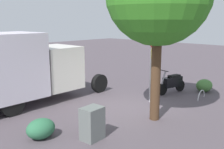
% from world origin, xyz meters
% --- Properties ---
extents(ground_plane, '(60.00, 60.00, 0.00)m').
position_xyz_m(ground_plane, '(0.00, 0.00, 0.00)').
color(ground_plane, '#4E454C').
extents(box_truck_near, '(7.43, 2.25, 3.03)m').
position_xyz_m(box_truck_near, '(3.05, -3.47, 1.65)').
color(box_truck_near, black).
rests_on(box_truck_near, ground).
extents(motorcycle, '(1.79, 0.67, 1.20)m').
position_xyz_m(motorcycle, '(-3.32, 0.14, 0.52)').
color(motorcycle, black).
rests_on(motorcycle, ground).
extents(stop_sign, '(0.71, 0.33, 3.17)m').
position_xyz_m(stop_sign, '(-1.38, 0.22, 2.11)').
color(stop_sign, '#9E9EA3').
rests_on(stop_sign, ground).
extents(utility_cabinet, '(0.68, 0.55, 1.00)m').
position_xyz_m(utility_cabinet, '(2.84, 1.13, 0.50)').
color(utility_cabinet, slate).
rests_on(utility_cabinet, ground).
extents(bike_rack_hoop, '(0.85, 0.12, 0.85)m').
position_xyz_m(bike_rack_hoop, '(-3.35, 1.64, 0.00)').
color(bike_rack_hoop, '#B7B7BC').
rests_on(bike_rack_hoop, ground).
extents(shrub_near_sign, '(0.92, 0.75, 0.63)m').
position_xyz_m(shrub_near_sign, '(-4.64, 1.17, 0.31)').
color(shrub_near_sign, '#447637').
rests_on(shrub_near_sign, ground).
extents(shrub_mid_verge, '(0.89, 0.73, 0.61)m').
position_xyz_m(shrub_mid_verge, '(3.86, -0.05, 0.31)').
color(shrub_mid_verge, '#2C6744').
rests_on(shrub_mid_verge, ground).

